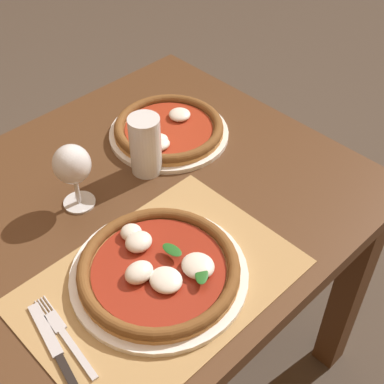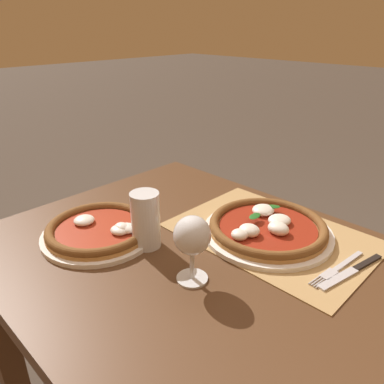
% 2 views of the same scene
% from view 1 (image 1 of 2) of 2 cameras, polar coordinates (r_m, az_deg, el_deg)
% --- Properties ---
extents(dining_table, '(1.33, 0.84, 0.74)m').
position_cam_1_polar(dining_table, '(1.20, -12.14, -8.64)').
color(dining_table, '#4C301C').
rests_on(dining_table, ground).
extents(paper_placemat, '(0.51, 0.36, 0.00)m').
position_cam_1_polar(paper_placemat, '(1.03, -3.44, -9.62)').
color(paper_placemat, '#A88451').
rests_on(paper_placemat, dining_table).
extents(pizza_near, '(0.34, 0.34, 0.05)m').
position_cam_1_polar(pizza_near, '(1.02, -3.55, -8.28)').
color(pizza_near, white).
rests_on(pizza_near, paper_placemat).
extents(pizza_far, '(0.30, 0.30, 0.05)m').
position_cam_1_polar(pizza_far, '(1.34, -2.50, 6.67)').
color(pizza_far, white).
rests_on(pizza_far, dining_table).
extents(wine_glass, '(0.08, 0.08, 0.16)m').
position_cam_1_polar(wine_glass, '(1.12, -12.65, 2.65)').
color(wine_glass, silver).
rests_on(wine_glass, dining_table).
extents(pint_glass, '(0.07, 0.07, 0.15)m').
position_cam_1_polar(pint_glass, '(1.21, -4.98, 4.89)').
color(pint_glass, silver).
rests_on(pint_glass, dining_table).
extents(fork, '(0.04, 0.20, 0.00)m').
position_cam_1_polar(fork, '(0.98, -13.36, -14.70)').
color(fork, '#B7B7BC').
rests_on(fork, paper_placemat).
extents(knife, '(0.06, 0.21, 0.01)m').
position_cam_1_polar(knife, '(0.97, -14.34, -16.00)').
color(knife, black).
rests_on(knife, paper_placemat).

